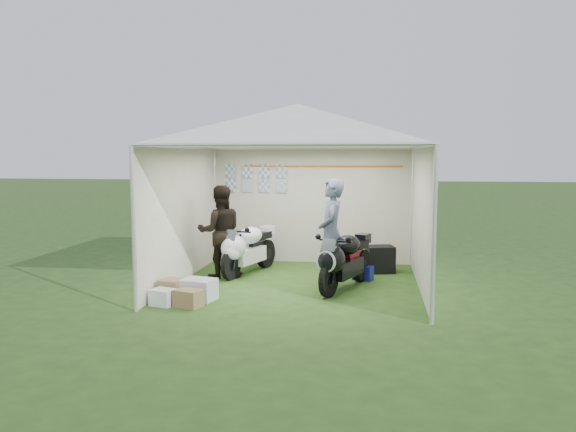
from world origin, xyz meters
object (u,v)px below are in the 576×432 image
object	(u,v)px
person_blue_jacket	(331,233)
crate_1	(173,289)
crate_0	(199,290)
motorcycle_black	(343,259)
canopy_tent	(298,130)
equipment_box	(380,259)
paddock_stand	(363,273)
crate_2	(163,297)
motorcycle_white	(246,248)
person_dark_jacket	(220,232)
crate_3	(188,298)

from	to	relation	value
person_blue_jacket	crate_1	size ratio (longest dim) A/B	5.31
crate_0	motorcycle_black	bearing A→B (deg)	24.94
person_blue_jacket	crate_0	distance (m)	2.33
canopy_tent	crate_1	bearing A→B (deg)	-143.66
person_blue_jacket	equipment_box	bearing A→B (deg)	143.91
paddock_stand	crate_0	world-z (taller)	crate_0
motorcycle_black	crate_2	xyz separation A→B (m)	(-2.53, -1.34, -0.38)
motorcycle_white	person_blue_jacket	xyz separation A→B (m)	(1.60, -0.79, 0.40)
paddock_stand	person_dark_jacket	size ratio (longest dim) A/B	0.20
crate_3	motorcycle_black	bearing A→B (deg)	32.60
motorcycle_white	paddock_stand	distance (m)	2.15
motorcycle_white	motorcycle_black	size ratio (longest dim) A/B	1.00
paddock_stand	equipment_box	bearing A→B (deg)	66.41
canopy_tent	person_blue_jacket	size ratio (longest dim) A/B	3.16
motorcycle_white	equipment_box	distance (m)	2.48
crate_0	crate_3	xyz separation A→B (m)	(-0.03, -0.39, -0.04)
person_blue_jacket	canopy_tent	bearing A→B (deg)	-110.35
crate_1	canopy_tent	bearing A→B (deg)	36.34
person_dark_jacket	crate_0	world-z (taller)	person_dark_jacket
motorcycle_white	crate_2	distance (m)	2.42
paddock_stand	equipment_box	distance (m)	0.76
motorcycle_black	person_blue_jacket	xyz separation A→B (m)	(-0.21, 0.15, 0.39)
person_blue_jacket	motorcycle_black	bearing A→B (deg)	50.39
person_dark_jacket	equipment_box	xyz separation A→B (m)	(2.82, 0.83, -0.57)
equipment_box	crate_2	world-z (taller)	equipment_box
crate_1	person_dark_jacket	bearing A→B (deg)	79.13
person_dark_jacket	crate_3	distance (m)	2.12
crate_3	crate_0	bearing A→B (deg)	85.64
motorcycle_black	person_dark_jacket	bearing A→B (deg)	-174.59
equipment_box	crate_3	size ratio (longest dim) A/B	1.33
paddock_stand	person_blue_jacket	xyz separation A→B (m)	(-0.51, -0.63, 0.77)
equipment_box	crate_2	bearing A→B (deg)	-138.19
crate_0	crate_3	distance (m)	0.39
motorcycle_white	person_dark_jacket	xyz separation A→B (m)	(-0.41, -0.31, 0.33)
motorcycle_white	crate_0	bearing A→B (deg)	-80.92
crate_2	paddock_stand	bearing A→B (deg)	36.74
canopy_tent	crate_1	distance (m)	3.25
crate_0	crate_2	size ratio (longest dim) A/B	1.49
person_blue_jacket	crate_3	world-z (taller)	person_blue_jacket
motorcycle_black	crate_2	bearing A→B (deg)	-130.84
canopy_tent	motorcycle_black	world-z (taller)	canopy_tent
motorcycle_black	crate_1	world-z (taller)	motorcycle_black
crate_1	crate_3	world-z (taller)	crate_1
motorcycle_black	crate_3	bearing A→B (deg)	-126.12
motorcycle_white	paddock_stand	xyz separation A→B (m)	(2.11, -0.16, -0.37)
crate_0	crate_2	bearing A→B (deg)	-139.65
crate_3	person_dark_jacket	bearing A→B (deg)	92.21
motorcycle_white	crate_1	xyz separation A→B (m)	(-0.71, -1.91, -0.34)
canopy_tent	motorcycle_white	world-z (taller)	canopy_tent
motorcycle_white	equipment_box	size ratio (longest dim) A/B	3.52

